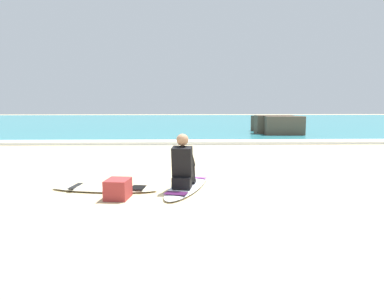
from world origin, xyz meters
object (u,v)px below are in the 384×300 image
object	(u,v)px
surfboard_main	(187,186)
surfer_seated	(183,167)
beach_bag	(118,189)
surfboard_spare_near	(105,189)

from	to	relation	value
surfboard_main	surfer_seated	bearing A→B (deg)	-108.39
surfboard_main	beach_bag	distance (m)	1.36
surfboard_main	beach_bag	world-z (taller)	beach_bag
surfboard_main	surfboard_spare_near	bearing A→B (deg)	-173.89
surfer_seated	surfboard_spare_near	bearing A→B (deg)	177.62
surfboard_main	surfer_seated	xyz separation A→B (m)	(-0.07, -0.22, 0.40)
beach_bag	surfboard_spare_near	bearing A→B (deg)	120.24
surfer_seated	beach_bag	size ratio (longest dim) A/B	1.97
surfer_seated	surfboard_main	bearing A→B (deg)	71.61
surfboard_main	surfer_seated	distance (m)	0.46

